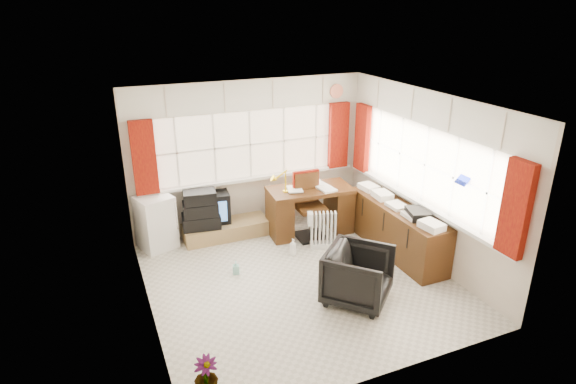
# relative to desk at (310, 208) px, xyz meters

# --- Properties ---
(ground) EXTENTS (4.00, 4.00, 0.00)m
(ground) POSITION_rel_desk_xyz_m (-0.79, -1.34, -0.44)
(ground) COLOR beige
(ground) RESTS_ON ground
(room_walls) EXTENTS (4.00, 4.00, 4.00)m
(room_walls) POSITION_rel_desk_xyz_m (-0.79, -1.34, 1.06)
(room_walls) COLOR beige
(room_walls) RESTS_ON ground
(window_back) EXTENTS (3.70, 0.12, 3.60)m
(window_back) POSITION_rel_desk_xyz_m (-0.79, 0.61, 0.51)
(window_back) COLOR #FFE8C9
(window_back) RESTS_ON room_walls
(window_right) EXTENTS (0.12, 3.70, 3.60)m
(window_right) POSITION_rel_desk_xyz_m (1.15, -1.34, 0.51)
(window_right) COLOR #FFE8C9
(window_right) RESTS_ON room_walls
(curtains) EXTENTS (3.83, 3.83, 1.15)m
(curtains) POSITION_rel_desk_xyz_m (0.13, -0.41, 1.02)
(curtains) COLOR maroon
(curtains) RESTS_ON room_walls
(overhead_cabinets) EXTENTS (3.98, 3.98, 0.48)m
(overhead_cabinets) POSITION_rel_desk_xyz_m (0.19, -0.36, 1.81)
(overhead_cabinets) COLOR silver
(overhead_cabinets) RESTS_ON room_walls
(desk) EXTENTS (1.42, 0.78, 0.83)m
(desk) POSITION_rel_desk_xyz_m (0.00, 0.00, 0.00)
(desk) COLOR #492511
(desk) RESTS_ON ground
(desk_lamp) EXTENTS (0.15, 0.13, 0.38)m
(desk_lamp) POSITION_rel_desk_xyz_m (-0.43, 0.02, 0.62)
(desk_lamp) COLOR yellow
(desk_lamp) RESTS_ON desk
(task_chair) EXTENTS (0.47, 0.50, 1.10)m
(task_chair) POSITION_rel_desk_xyz_m (-0.07, -0.08, 0.14)
(task_chair) COLOR black
(task_chair) RESTS_ON ground
(office_chair) EXTENTS (1.12, 1.12, 0.73)m
(office_chair) POSITION_rel_desk_xyz_m (-0.29, -2.05, -0.07)
(office_chair) COLOR black
(office_chair) RESTS_ON ground
(radiator) EXTENTS (0.43, 0.29, 0.60)m
(radiator) POSITION_rel_desk_xyz_m (-0.04, -0.58, -0.19)
(radiator) COLOR white
(radiator) RESTS_ON ground
(credenza) EXTENTS (0.50, 2.00, 0.85)m
(credenza) POSITION_rel_desk_xyz_m (0.93, -1.14, -0.04)
(credenza) COLOR #492511
(credenza) RESTS_ON ground
(file_tray) EXTENTS (0.38, 0.43, 0.12)m
(file_tray) POSITION_rel_desk_xyz_m (0.96, -1.56, 0.37)
(file_tray) COLOR black
(file_tray) RESTS_ON credenza
(tv_bench) EXTENTS (1.40, 0.50, 0.25)m
(tv_bench) POSITION_rel_desk_xyz_m (-1.34, 0.38, -0.31)
(tv_bench) COLOR #A88254
(tv_bench) RESTS_ON ground
(crt_tv) EXTENTS (0.61, 0.58, 0.50)m
(crt_tv) POSITION_rel_desk_xyz_m (-1.52, 0.56, 0.06)
(crt_tv) COLOR black
(crt_tv) RESTS_ON tv_bench
(hifi_stack) EXTENTS (0.64, 0.46, 0.63)m
(hifi_stack) POSITION_rel_desk_xyz_m (-1.74, 0.37, 0.10)
(hifi_stack) COLOR black
(hifi_stack) RESTS_ON tv_bench
(mini_fridge) EXTENTS (0.64, 0.64, 0.86)m
(mini_fridge) POSITION_rel_desk_xyz_m (-2.44, 0.46, -0.01)
(mini_fridge) COLOR white
(mini_fridge) RESTS_ON ground
(spray_bottle_a) EXTENTS (0.13, 0.13, 0.27)m
(spray_bottle_a) POSITION_rel_desk_xyz_m (-0.58, -0.63, -0.30)
(spray_bottle_a) COLOR white
(spray_bottle_a) RESTS_ON ground
(spray_bottle_b) EXTENTS (0.10, 0.11, 0.20)m
(spray_bottle_b) POSITION_rel_desk_xyz_m (-1.55, -0.81, -0.34)
(spray_bottle_b) COLOR #91D9C8
(spray_bottle_b) RESTS_ON ground
(flower_vase) EXTENTS (0.27, 0.27, 0.42)m
(flower_vase) POSITION_rel_desk_xyz_m (-2.49, -2.86, -0.23)
(flower_vase) COLOR black
(flower_vase) RESTS_ON ground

